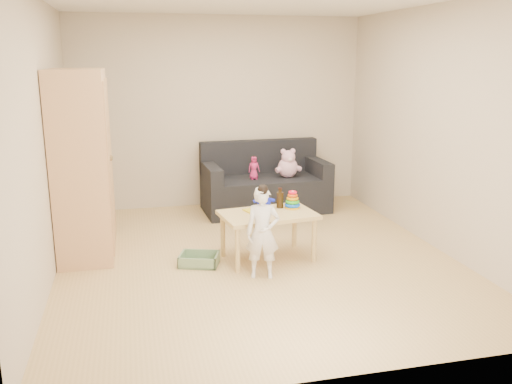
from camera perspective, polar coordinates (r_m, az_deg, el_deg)
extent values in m
plane|color=tan|center=(5.71, 0.09, -6.96)|extent=(4.50, 4.50, 0.00)
plane|color=#C0B19A|center=(7.58, -3.88, 8.32)|extent=(4.00, 0.00, 4.00)
plane|color=#C0B19A|center=(3.27, 9.22, 0.73)|extent=(4.00, 0.00, 4.00)
plane|color=#C0B19A|center=(5.30, -21.53, 4.97)|extent=(0.00, 4.50, 4.50)
plane|color=#C0B19A|center=(6.16, 18.62, 6.34)|extent=(0.00, 4.50, 4.50)
cube|color=tan|center=(5.90, -17.80, 2.80)|extent=(0.54, 1.07, 1.93)
cube|color=black|center=(7.39, 1.00, -0.20)|extent=(1.69, 0.90, 0.47)
cube|color=#DCC178|center=(5.61, 1.25, -4.65)|extent=(1.02, 0.72, 0.50)
imported|color=white|center=(5.11, 0.70, -4.44)|extent=(0.36, 0.28, 0.86)
imported|color=#CA2567|center=(7.17, -0.22, 2.53)|extent=(0.16, 0.11, 0.30)
cylinder|color=#FFB50D|center=(5.72, 3.85, -1.63)|extent=(0.15, 0.15, 0.02)
cylinder|color=silver|center=(5.70, 3.86, -0.75)|extent=(0.02, 0.02, 0.18)
torus|color=blue|center=(5.71, 3.85, -1.37)|extent=(0.17, 0.17, 0.04)
torus|color=green|center=(5.70, 3.86, -1.02)|extent=(0.15, 0.15, 0.04)
torus|color=orange|center=(5.69, 3.86, -0.67)|extent=(0.13, 0.13, 0.03)
torus|color=#D4450B|center=(5.68, 3.87, -0.35)|extent=(0.11, 0.11, 0.03)
torus|color=#FA0E31|center=(5.68, 3.87, -0.04)|extent=(0.09, 0.09, 0.03)
cylinder|color=black|center=(5.71, 2.54, -0.85)|extent=(0.07, 0.07, 0.17)
cylinder|color=black|center=(5.69, 2.55, 0.11)|extent=(0.03, 0.03, 0.05)
cylinder|color=black|center=(5.68, 2.56, 0.38)|extent=(0.04, 0.04, 0.01)
cube|color=gold|center=(5.59, -0.12, -1.97)|extent=(0.24, 0.24, 0.01)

